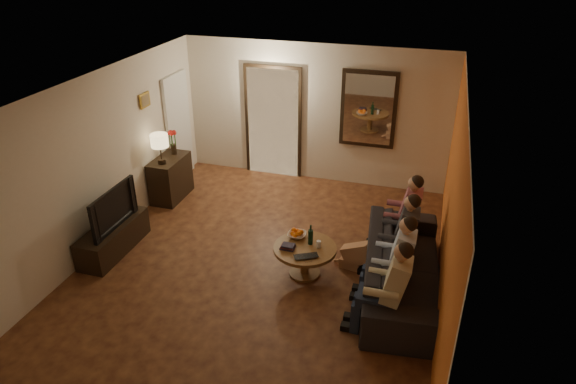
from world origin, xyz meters
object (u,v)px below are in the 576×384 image
(sofa, at_px, (403,267))
(coffee_table, at_px, (305,260))
(bowl, at_px, (297,235))
(person_b, at_px, (395,264))
(person_c, at_px, (400,239))
(person_d, at_px, (404,218))
(person_a, at_px, (389,293))
(tv, at_px, (108,208))
(table_lamp, at_px, (160,149))
(tv_stand, at_px, (113,238))
(wine_bottle, at_px, (311,234))
(laptop, at_px, (307,258))
(dresser, at_px, (171,178))
(dog, at_px, (358,252))

(sofa, xyz_separation_m, coffee_table, (-1.35, -0.03, -0.15))
(bowl, bearing_deg, person_b, -18.84)
(sofa, height_order, person_c, person_c)
(person_d, bearing_deg, person_a, -90.00)
(tv, distance_m, person_b, 4.17)
(tv, height_order, person_b, person_b)
(tv, distance_m, bowl, 2.79)
(table_lamp, height_order, tv, table_lamp)
(tv_stand, bearing_deg, person_c, 8.06)
(sofa, height_order, bowl, sofa)
(wine_bottle, relative_size, laptop, 0.94)
(dresser, bearing_deg, coffee_table, -28.21)
(person_a, distance_m, person_b, 0.60)
(tv_stand, xyz_separation_m, wine_bottle, (2.97, 0.36, 0.39))
(tv, relative_size, person_a, 0.89)
(dresser, bearing_deg, person_b, -23.75)
(person_c, bearing_deg, dog, -179.85)
(table_lamp, relative_size, person_d, 0.45)
(coffee_table, relative_size, bowl, 3.40)
(bowl, bearing_deg, laptop, -60.75)
(tv_stand, bearing_deg, tv, 0.00)
(table_lamp, distance_m, coffee_table, 3.31)
(coffee_table, bearing_deg, person_d, 36.82)
(tv_stand, relative_size, person_c, 1.09)
(tv, height_order, coffee_table, tv)
(table_lamp, xyz_separation_m, tv_stand, (0.00, -1.60, -0.82))
(person_a, height_order, person_b, same)
(dresser, height_order, tv_stand, dresser)
(laptop, bearing_deg, person_b, -27.84)
(dog, bearing_deg, table_lamp, 175.04)
(bowl, height_order, wine_bottle, wine_bottle)
(tv_stand, relative_size, wine_bottle, 4.24)
(person_d, height_order, dog, person_d)
(person_d, distance_m, coffee_table, 1.60)
(person_b, height_order, bowl, person_b)
(person_a, bearing_deg, laptop, 152.89)
(person_d, relative_size, wine_bottle, 3.87)
(tv_stand, distance_m, person_c, 4.22)
(dresser, xyz_separation_m, dog, (3.61, -1.23, -0.10))
(person_c, distance_m, dog, 0.64)
(laptop, bearing_deg, tv, 151.06)
(bowl, bearing_deg, person_d, 26.56)
(person_b, distance_m, person_c, 0.60)
(tv, bearing_deg, dresser, 0.00)
(person_a, xyz_separation_m, coffee_table, (-1.25, 0.87, -0.38))
(person_a, distance_m, laptop, 1.30)
(tv_stand, distance_m, wine_bottle, 3.01)
(sofa, bearing_deg, person_b, 155.57)
(tv, bearing_deg, person_c, -81.94)
(tv_stand, distance_m, person_b, 4.18)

